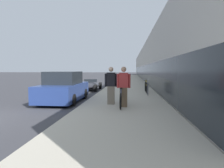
{
  "coord_description": "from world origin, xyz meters",
  "views": [
    {
      "loc": [
        5.84,
        -6.2,
        1.8
      ],
      "look_at": [
        4.17,
        11.72,
        0.47
      ],
      "focal_mm": 32.0,
      "sensor_mm": 36.0,
      "label": 1
    }
  ],
  "objects_px": {
    "person_rider": "(124,87)",
    "person_bystander": "(111,85)",
    "cruiser_bike_nearest": "(146,87)",
    "bike_rack_hoop": "(148,87)",
    "tandem_bicycle": "(122,97)",
    "parked_sedan_curbside": "(64,88)",
    "vintage_roadster_curbside": "(89,86)"
  },
  "relations": [
    {
      "from": "tandem_bicycle",
      "to": "bike_rack_hoop",
      "type": "distance_m",
      "value": 4.21
    },
    {
      "from": "cruiser_bike_nearest",
      "to": "vintage_roadster_curbside",
      "type": "relative_size",
      "value": 0.4
    },
    {
      "from": "person_rider",
      "to": "cruiser_bike_nearest",
      "type": "xyz_separation_m",
      "value": [
        1.42,
        5.74,
        -0.5
      ]
    },
    {
      "from": "cruiser_bike_nearest",
      "to": "parked_sedan_curbside",
      "type": "xyz_separation_m",
      "value": [
        -4.8,
        -3.86,
        0.23
      ]
    },
    {
      "from": "tandem_bicycle",
      "to": "parked_sedan_curbside",
      "type": "relative_size",
      "value": 0.64
    },
    {
      "from": "person_rider",
      "to": "vintage_roadster_curbside",
      "type": "height_order",
      "value": "person_rider"
    },
    {
      "from": "person_bystander",
      "to": "vintage_roadster_curbside",
      "type": "distance_m",
      "value": 7.94
    },
    {
      "from": "cruiser_bike_nearest",
      "to": "bike_rack_hoop",
      "type": "bearing_deg",
      "value": -90.07
    },
    {
      "from": "cruiser_bike_nearest",
      "to": "vintage_roadster_curbside",
      "type": "bearing_deg",
      "value": 153.32
    },
    {
      "from": "person_rider",
      "to": "person_bystander",
      "type": "relative_size",
      "value": 1.0
    },
    {
      "from": "bike_rack_hoop",
      "to": "cruiser_bike_nearest",
      "type": "height_order",
      "value": "cruiser_bike_nearest"
    },
    {
      "from": "tandem_bicycle",
      "to": "cruiser_bike_nearest",
      "type": "height_order",
      "value": "cruiser_bike_nearest"
    },
    {
      "from": "person_rider",
      "to": "person_bystander",
      "type": "height_order",
      "value": "person_rider"
    },
    {
      "from": "tandem_bicycle",
      "to": "person_rider",
      "type": "distance_m",
      "value": 0.64
    },
    {
      "from": "person_rider",
      "to": "bike_rack_hoop",
      "type": "height_order",
      "value": "person_rider"
    },
    {
      "from": "person_bystander",
      "to": "cruiser_bike_nearest",
      "type": "relative_size",
      "value": 1.03
    },
    {
      "from": "person_rider",
      "to": "parked_sedan_curbside",
      "type": "distance_m",
      "value": 3.88
    },
    {
      "from": "bike_rack_hoop",
      "to": "person_bystander",
      "type": "bearing_deg",
      "value": -119.21
    },
    {
      "from": "parked_sedan_curbside",
      "to": "person_rider",
      "type": "bearing_deg",
      "value": -29.15
    },
    {
      "from": "person_rider",
      "to": "bike_rack_hoop",
      "type": "xyz_separation_m",
      "value": [
        1.42,
        4.28,
        -0.39
      ]
    },
    {
      "from": "person_bystander",
      "to": "bike_rack_hoop",
      "type": "distance_m",
      "value": 4.2
    },
    {
      "from": "tandem_bicycle",
      "to": "person_rider",
      "type": "bearing_deg",
      "value": -73.85
    },
    {
      "from": "tandem_bicycle",
      "to": "person_bystander",
      "type": "relative_size",
      "value": 1.52
    },
    {
      "from": "person_rider",
      "to": "person_bystander",
      "type": "xyz_separation_m",
      "value": [
        -0.62,
        0.62,
        -0.0
      ]
    },
    {
      "from": "person_bystander",
      "to": "cruiser_bike_nearest",
      "type": "xyz_separation_m",
      "value": [
        2.04,
        5.12,
        -0.5
      ]
    },
    {
      "from": "person_bystander",
      "to": "vintage_roadster_curbside",
      "type": "relative_size",
      "value": 0.41
    },
    {
      "from": "person_bystander",
      "to": "bike_rack_hoop",
      "type": "xyz_separation_m",
      "value": [
        2.04,
        3.65,
        -0.39
      ]
    },
    {
      "from": "cruiser_bike_nearest",
      "to": "person_bystander",
      "type": "bearing_deg",
      "value": -111.78
    },
    {
      "from": "bike_rack_hoop",
      "to": "parked_sedan_curbside",
      "type": "height_order",
      "value": "parked_sedan_curbside"
    },
    {
      "from": "tandem_bicycle",
      "to": "cruiser_bike_nearest",
      "type": "distance_m",
      "value": 5.6
    },
    {
      "from": "tandem_bicycle",
      "to": "person_bystander",
      "type": "bearing_deg",
      "value": 152.37
    },
    {
      "from": "tandem_bicycle",
      "to": "cruiser_bike_nearest",
      "type": "bearing_deg",
      "value": 74.24
    }
  ]
}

